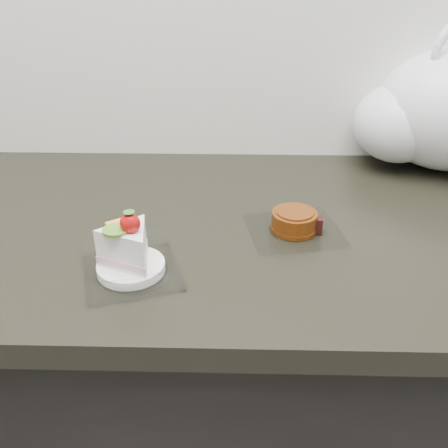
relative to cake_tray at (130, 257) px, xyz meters
The scene contains 4 objects.
counter 0.51m from the cake_tray, 60.36° to the left, with size 2.04×0.64×0.90m.
cake_tray is the anchor object (origin of this frame).
mooncake_wrap 0.28m from the cake_tray, 27.79° to the left, with size 0.18×0.17×0.04m.
plastic_bag 0.72m from the cake_tray, 35.69° to the left, with size 0.42×0.33×0.31m.
Camera 1 is at (0.06, 0.93, 1.32)m, focal length 40.00 mm.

